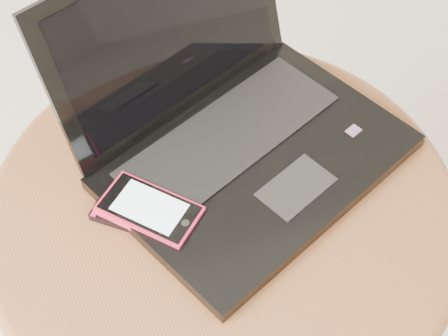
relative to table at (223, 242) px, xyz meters
name	(u,v)px	position (x,y,z in m)	size (l,w,h in m)	color
table	(223,242)	(0.00, 0.00, 0.00)	(0.61, 0.61, 0.48)	#572D1A
laptop	(232,124)	(0.04, 0.08, 0.15)	(0.46, 0.44, 0.24)	black
phone_black	(147,211)	(-0.10, 0.01, 0.11)	(0.14, 0.13, 0.01)	black
phone_pink	(150,210)	(-0.09, 0.01, 0.12)	(0.13, 0.13, 0.01)	red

